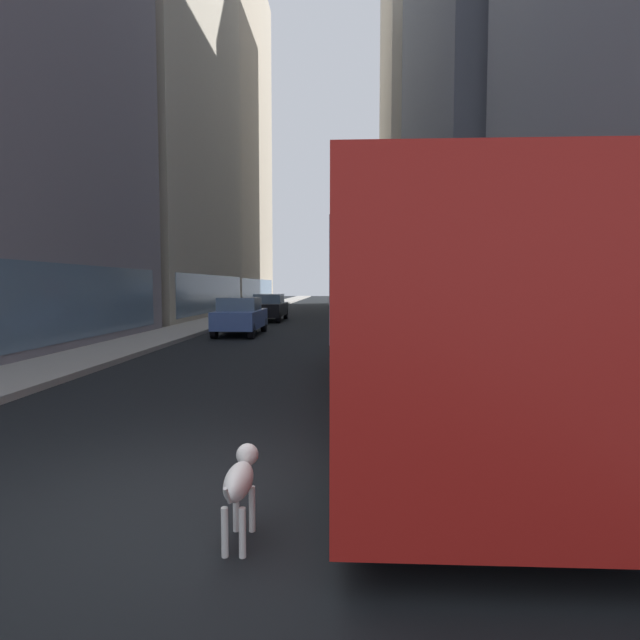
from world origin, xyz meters
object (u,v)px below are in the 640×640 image
at_px(car_silver_sedan, 339,299).
at_px(box_truck, 366,294).
at_px(car_black_suv, 270,307).
at_px(pedestrian_with_handbag, 521,334).
at_px(car_blue_hatchback, 240,316).
at_px(transit_bus, 410,306).
at_px(dalmatian_dog, 240,480).
at_px(car_white_van, 357,301).

distance_m(car_silver_sedan, box_truck, 22.67).
relative_size(car_black_suv, pedestrian_with_handbag, 2.69).
height_order(box_truck, pedestrian_with_handbag, box_truck).
bearing_deg(car_blue_hatchback, transit_bus, -65.54).
height_order(car_silver_sedan, dalmatian_dog, car_silver_sedan).
xyz_separation_m(car_white_van, car_blue_hatchback, (-5.60, -20.70, -0.00)).
bearing_deg(dalmatian_dog, car_white_van, 86.92).
height_order(car_white_van, car_blue_hatchback, same).
relative_size(car_blue_hatchback, box_truck, 0.53).
xyz_separation_m(car_black_suv, dalmatian_dog, (3.56, -25.83, -0.31)).
bearing_deg(transit_bus, car_blue_hatchback, 114.46).
height_order(car_white_van, car_black_suv, same).
distance_m(car_black_suv, car_silver_sedan, 19.01).
distance_m(transit_bus, car_blue_hatchback, 13.56).
bearing_deg(transit_bus, car_white_van, 90.00).
relative_size(car_white_van, car_silver_sedan, 0.99).
xyz_separation_m(transit_bus, car_silver_sedan, (-1.60, 39.49, -0.95)).
bearing_deg(car_black_suv, transit_bus, -75.01).
xyz_separation_m(car_silver_sedan, pedestrian_with_handbag, (4.52, -36.76, 0.19)).
height_order(car_blue_hatchback, box_truck, box_truck).
bearing_deg(car_silver_sedan, pedestrian_with_handbag, -82.99).
distance_m(transit_bus, pedestrian_with_handbag, 4.07).
height_order(car_white_van, pedestrian_with_handbag, pedestrian_with_handbag).
bearing_deg(pedestrian_with_handbag, car_white_van, 95.50).
bearing_deg(transit_bus, box_truck, 90.00).
bearing_deg(car_black_suv, pedestrian_with_handbag, -64.89).
bearing_deg(car_white_van, dalmatian_dog, -93.08).
bearing_deg(car_white_van, car_silver_sedan, 103.89).
relative_size(transit_bus, car_black_suv, 2.54).
xyz_separation_m(car_white_van, car_silver_sedan, (-1.60, 6.47, 0.00)).
bearing_deg(car_black_suv, car_silver_sedan, 77.85).
bearing_deg(car_silver_sedan, car_blue_hatchback, -98.37).
distance_m(car_white_van, pedestrian_with_handbag, 30.43).
bearing_deg(car_black_suv, car_blue_hatchback, -90.00).
bearing_deg(car_silver_sedan, dalmatian_dog, -90.57).
bearing_deg(box_truck, car_black_suv, 144.37).
bearing_deg(box_truck, transit_bus, -90.00).
xyz_separation_m(car_blue_hatchback, dalmatian_dog, (3.56, -17.23, -0.31)).
height_order(car_black_suv, pedestrian_with_handbag, pedestrian_with_handbag).
bearing_deg(pedestrian_with_handbag, car_silver_sedan, 97.01).
bearing_deg(car_white_van, car_blue_hatchback, -105.13).
relative_size(car_blue_hatchback, pedestrian_with_handbag, 2.33).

